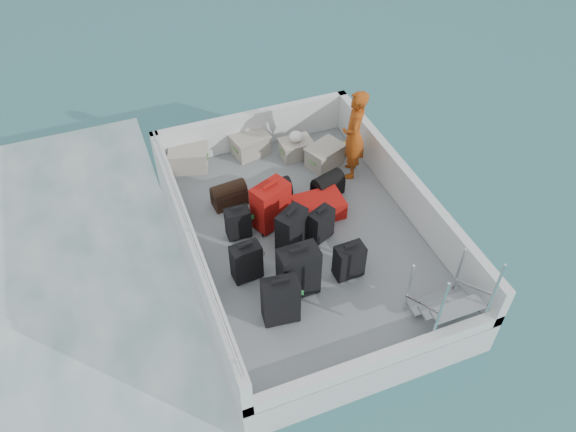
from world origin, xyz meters
name	(u,v)px	position (x,y,z in m)	size (l,w,h in m)	color
ground	(304,260)	(0.00, 0.00, 0.00)	(160.00, 160.00, 0.00)	#164650
ferry_hull	(304,248)	(0.00, 0.00, 0.30)	(3.60, 5.00, 0.60)	silver
deck	(304,234)	(0.00, 0.00, 0.61)	(3.30, 4.70, 0.02)	gray
deck_fittings	(335,225)	(0.35, -0.32, 0.99)	(3.60, 5.00, 0.90)	silver
suitcase_0	(281,301)	(-0.89, -1.34, 0.99)	(0.48, 0.27, 0.74)	black
suitcase_1	(246,262)	(-1.09, -0.50, 0.93)	(0.42, 0.24, 0.62)	black
suitcase_2	(238,223)	(-0.95, 0.32, 0.89)	(0.37, 0.22, 0.53)	black
suitcase_3	(298,272)	(-0.51, -1.00, 1.03)	(0.54, 0.32, 0.82)	black
suitcase_4	(292,230)	(-0.28, -0.16, 0.96)	(0.46, 0.27, 0.68)	black
suitcase_5	(271,206)	(-0.40, 0.39, 1.00)	(0.56, 0.34, 0.77)	#A6110C
suitcase_6	(349,262)	(0.27, -0.98, 0.90)	(0.41, 0.24, 0.57)	black
suitcase_7	(321,225)	(0.19, -0.17, 0.89)	(0.39, 0.22, 0.55)	black
suitcase_8	(318,207)	(0.37, 0.32, 0.77)	(0.51, 0.78, 0.31)	#A6110C
duffel_0	(229,196)	(-0.87, 1.07, 0.78)	(0.55, 0.30, 0.32)	black
duffel_1	(278,192)	(-0.10, 0.87, 0.78)	(0.39, 0.30, 0.32)	black
duffel_2	(328,187)	(0.70, 0.71, 0.78)	(0.51, 0.30, 0.32)	black
crate_0	(189,159)	(-1.25, 2.20, 0.81)	(0.62, 0.42, 0.37)	#ADA596
crate_1	(251,145)	(-0.13, 2.20, 0.80)	(0.60, 0.41, 0.36)	#ADA596
crate_2	(296,149)	(0.59, 1.83, 0.78)	(0.52, 0.36, 0.31)	#ADA596
crate_3	(325,156)	(0.97, 1.44, 0.80)	(0.59, 0.41, 0.36)	#ADA596
yellow_bag	(346,148)	(1.45, 1.59, 0.73)	(0.28, 0.26, 0.22)	yellow
white_bag	(296,138)	(0.59, 1.83, 1.02)	(0.24, 0.24, 0.18)	white
passenger	(354,135)	(1.29, 1.06, 1.42)	(0.59, 0.38, 1.59)	#D95814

